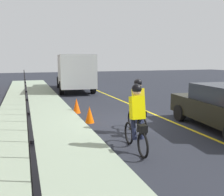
{
  "coord_description": "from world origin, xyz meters",
  "views": [
    {
      "loc": [
        -8.36,
        3.84,
        2.44
      ],
      "look_at": [
        0.18,
        0.73,
        1.0
      ],
      "focal_mm": 38.98,
      "sensor_mm": 36.0,
      "label": 1
    }
  ],
  "objects": [
    {
      "name": "ground_plane",
      "position": [
        0.0,
        0.0,
        0.0
      ],
      "size": [
        80.0,
        80.0,
        0.0
      ],
      "primitive_type": "plane",
      "color": "#23262E"
    },
    {
      "name": "box_truck_background",
      "position": [
        10.47,
        0.11,
        1.55
      ],
      "size": [
        6.9,
        3.04,
        2.78
      ],
      "rotation": [
        0.0,
        0.0,
        -0.09
      ],
      "color": "#B5BCBA",
      "rests_on": "ground"
    },
    {
      "name": "traffic_cone_near",
      "position": [
        0.6,
        1.51,
        0.33
      ],
      "size": [
        0.36,
        0.36,
        0.65
      ],
      "primitive_type": "cone",
      "color": "#F95903",
      "rests_on": "ground"
    },
    {
      "name": "cyclist_lead",
      "position": [
        -1.24,
        0.33,
        0.91
      ],
      "size": [
        1.71,
        0.39,
        1.83
      ],
      "rotation": [
        0.0,
        0.0,
        -0.08
      ],
      "color": "black",
      "rests_on": "ground"
    },
    {
      "name": "lane_line_centre",
      "position": [
        0.0,
        -1.6,
        0.0
      ],
      "size": [
        36.0,
        0.12,
        0.01
      ],
      "primitive_type": "cube",
      "color": "yellow",
      "rests_on": "ground"
    },
    {
      "name": "sidewalk",
      "position": [
        0.0,
        3.4,
        0.07
      ],
      "size": [
        40.0,
        3.2,
        0.15
      ],
      "primitive_type": "cube",
      "color": "#91A48B",
      "rests_on": "ground"
    },
    {
      "name": "traffic_cone_far",
      "position": [
        2.49,
        1.63,
        0.34
      ],
      "size": [
        0.36,
        0.36,
        0.68
      ],
      "primitive_type": "cone",
      "color": "#FC5508",
      "rests_on": "ground"
    },
    {
      "name": "cyclist_follow",
      "position": [
        -2.74,
        1.1,
        0.91
      ],
      "size": [
        1.71,
        0.39,
        1.83
      ],
      "rotation": [
        0.0,
        0.0,
        -0.08
      ],
      "color": "black",
      "rests_on": "ground"
    },
    {
      "name": "iron_fence",
      "position": [
        1.0,
        3.8,
        1.26
      ],
      "size": [
        16.87,
        0.04,
        1.6
      ],
      "color": "black",
      "rests_on": "sidewalk"
    }
  ]
}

